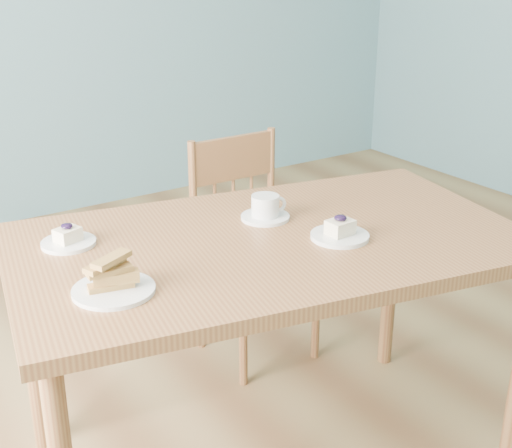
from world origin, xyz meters
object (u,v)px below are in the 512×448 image
cheesecake_plate_near (340,232)px  coffee_cup (266,209)px  dining_table (269,262)px  dining_chair (252,248)px  biscotti_plate (113,281)px  cheesecake_plate_far (68,239)px

cheesecake_plate_near → coffee_cup: size_ratio=1.13×
dining_table → coffee_cup: 0.18m
dining_table → dining_chair: 0.72m
cheesecake_plate_near → biscotti_plate: 0.66m
dining_chair → biscotti_plate: bearing=-141.3°
coffee_cup → biscotti_plate: size_ratio=0.74×
dining_table → cheesecake_plate_near: bearing=-24.4°
dining_table → cheesecake_plate_far: size_ratio=10.49×
cheesecake_plate_near → biscotti_plate: size_ratio=0.83×
dining_table → coffee_cup: coffee_cup is taller
biscotti_plate → dining_chair: bearing=38.5°
dining_table → biscotti_plate: 0.51m
cheesecake_plate_far → biscotti_plate: 0.33m
dining_chair → dining_table: bearing=-119.0°
cheesecake_plate_far → biscotti_plate: (-0.01, -0.33, 0.01)m
dining_chair → biscotti_plate: size_ratio=4.37×
coffee_cup → biscotti_plate: biscotti_plate is taller
dining_chair → biscotti_plate: (-0.83, -0.66, 0.35)m
cheesecake_plate_near → biscotti_plate: bearing=176.1°
cheesecake_plate_near → cheesecake_plate_far: (-0.65, 0.38, -0.00)m
dining_table → cheesecake_plate_far: bearing=162.7°
dining_chair → cheesecake_plate_near: dining_chair is taller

